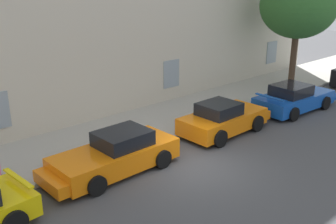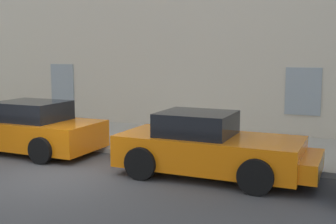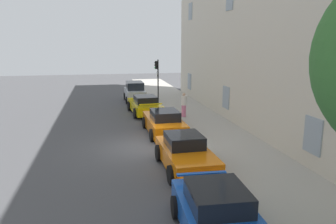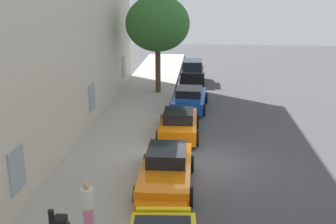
{
  "view_description": "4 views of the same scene",
  "coord_description": "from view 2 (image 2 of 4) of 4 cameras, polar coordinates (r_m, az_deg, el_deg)",
  "views": [
    {
      "loc": [
        -9.65,
        -9.39,
        6.74
      ],
      "look_at": [
        0.69,
        2.09,
        1.41
      ],
      "focal_mm": 42.82,
      "sensor_mm": 36.0,
      "label": 1
    },
    {
      "loc": [
        6.52,
        -7.83,
        2.82
      ],
      "look_at": [
        1.7,
        2.62,
        1.23
      ],
      "focal_mm": 46.12,
      "sensor_mm": 36.0,
      "label": 2
    },
    {
      "loc": [
        15.92,
        -2.0,
        5.3
      ],
      "look_at": [
        -0.65,
        1.41,
        1.66
      ],
      "focal_mm": 34.79,
      "sensor_mm": 36.0,
      "label": 3
    },
    {
      "loc": [
        -16.57,
        0.25,
        7.36
      ],
      "look_at": [
        1.44,
        1.76,
        1.86
      ],
      "focal_mm": 43.38,
      "sensor_mm": 36.0,
      "label": 4
    }
  ],
  "objects": [
    {
      "name": "sportscar_yellow_flank",
      "position": [
        13.17,
        -19.08,
        -2.13
      ],
      "size": [
        5.04,
        2.15,
        1.45
      ],
      "color": "orange",
      "rests_on": "ground"
    },
    {
      "name": "sidewalk",
      "position": [
        14.03,
        -3.49,
        -3.45
      ],
      "size": [
        60.0,
        4.06,
        0.14
      ],
      "primitive_type": "cube",
      "color": "#A8A399",
      "rests_on": "ground"
    },
    {
      "name": "sportscar_white_middle",
      "position": [
        9.93,
        6.22,
        -4.83
      ],
      "size": [
        4.55,
        2.13,
        1.46
      ],
      "color": "orange",
      "rests_on": "ground"
    },
    {
      "name": "ground_plane",
      "position": [
        10.57,
        -14.63,
        -7.87
      ],
      "size": [
        80.0,
        80.0,
        0.0
      ],
      "primitive_type": "plane",
      "color": "#444447"
    }
  ]
}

